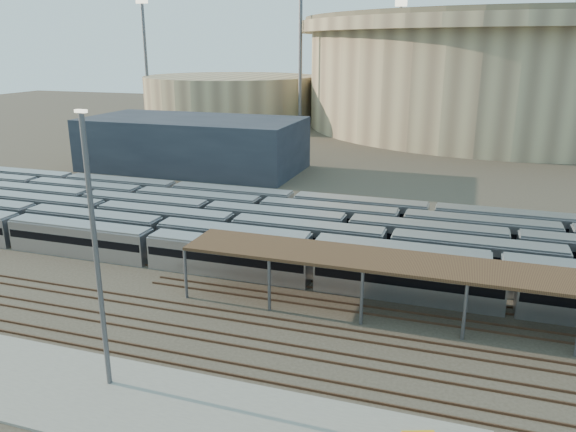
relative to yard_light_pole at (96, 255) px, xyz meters
The scene contains 12 objects.
ground 18.02m from the yard_light_pole, 65.19° to the left, with size 420.00×420.00×0.00m, color #383026.
apron 10.12m from the yard_light_pole, 47.99° to the right, with size 50.00×9.00×0.20m, color gray.
subway_trains 33.30m from the yard_light_pole, 83.83° to the left, with size 125.23×23.90×3.60m.
inspection_shed 33.68m from the yard_light_pole, 31.87° to the left, with size 60.30×6.00×5.30m.
empty_tracks 14.56m from the yard_light_pole, 53.80° to the left, with size 170.00×9.62×0.18m.
stadium 156.87m from the yard_light_pole, 78.49° to the left, with size 124.00×124.00×32.50m.
secondary_arena 153.33m from the yard_light_pole, 110.51° to the left, with size 56.00×56.00×14.00m, color tan.
service_building 74.52m from the yard_light_pole, 112.72° to the left, with size 42.00×20.00×10.00m, color #1E232D.
floodlight_0 126.28m from the yard_light_pole, 100.87° to the left, with size 4.00×1.00×38.40m.
floodlight_1 155.41m from the yard_light_pole, 120.51° to the left, with size 4.00×1.00×38.40m.
floodlight_3 173.94m from the yard_light_pole, 91.23° to the left, with size 4.00×1.00×38.40m.
yard_light_pole is the anchor object (origin of this frame).
Camera 1 is at (17.03, -42.99, 23.54)m, focal length 35.00 mm.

